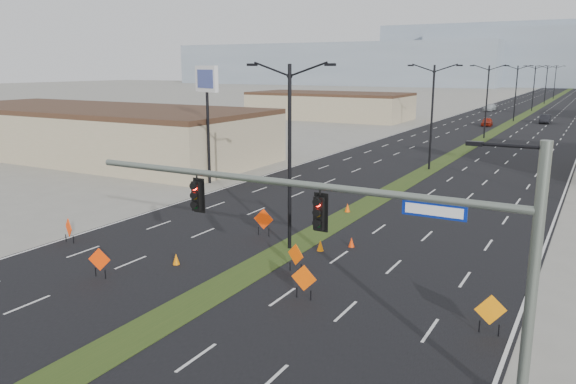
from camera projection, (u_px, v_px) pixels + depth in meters
The scene contains 29 objects.
ground at pixel (132, 338), 20.84m from camera, with size 600.00×600.00×0.00m, color gray.
road_surface at pixel (516, 120), 105.91m from camera, with size 25.00×400.00×0.02m, color black.
median_strip at pixel (516, 120), 105.91m from camera, with size 2.00×400.00×0.04m, color #284117.
building_sw_near at pixel (94, 134), 62.54m from camera, with size 40.00×16.00×5.00m, color tan.
building_sw_far at pixel (329, 107), 107.95m from camera, with size 30.00×14.00×4.50m, color tan.
mesa_west at pixel (336, 64), 313.97m from camera, with size 180.00×50.00×22.00m, color gray.
mesa_backdrop at pixel (518, 55), 303.90m from camera, with size 140.00×50.00×32.00m, color gray.
signal_mast at pixel (373, 234), 17.40m from camera, with size 16.30×0.60×8.00m.
streetlight_0 at pixel (290, 152), 29.86m from camera, with size 5.15×0.24×10.02m.
streetlight_1 at pixel (432, 114), 53.68m from camera, with size 5.15×0.24×10.02m.
streetlight_2 at pixel (487, 99), 77.50m from camera, with size 5.15×0.24×10.02m.
streetlight_3 at pixel (516, 92), 101.32m from camera, with size 5.15×0.24×10.02m.
streetlight_4 at pixel (534, 87), 125.14m from camera, with size 5.15×0.24×10.02m.
streetlight_5 at pixel (546, 83), 148.96m from camera, with size 5.15×0.24×10.02m.
streetlight_6 at pixel (555, 81), 172.78m from camera, with size 5.15×0.24×10.02m.
car_left at pixel (487, 122), 94.80m from camera, with size 1.66×4.14×1.41m, color maroon.
car_mid at pixel (545, 119), 99.16m from camera, with size 1.62×4.64×1.53m, color black.
car_far at pixel (490, 108), 127.13m from camera, with size 2.02×4.98×1.44m, color #B1B8BB.
construction_sign_0 at pixel (69, 229), 31.92m from camera, with size 1.01×0.47×1.44m.
construction_sign_1 at pixel (99, 261), 26.58m from camera, with size 1.07×0.41×1.49m.
construction_sign_2 at pixel (264, 220), 33.22m from camera, with size 1.23×0.23×1.65m.
construction_sign_3 at pixel (296, 256), 27.38m from camera, with size 1.03×0.39×1.43m.
construction_sign_4 at pixel (304, 279), 24.12m from camera, with size 1.17×0.13×1.56m.
construction_sign_5 at pixel (490, 311), 20.91m from camera, with size 1.11×0.54×1.60m.
cone_0 at pixel (176, 259), 28.48m from camera, with size 0.36×0.36×0.60m, color orange.
cone_1 at pixel (351, 242), 31.26m from camera, with size 0.34×0.34×0.57m, color #FC3905.
cone_2 at pixel (320, 246), 30.59m from camera, with size 0.38×0.38×0.63m, color orange.
cone_3 at pixel (347, 208), 38.69m from camera, with size 0.39×0.39×0.65m, color #F95105.
pole_sign_west at pixel (207, 88), 46.77m from camera, with size 3.11×1.61×9.93m.
Camera 1 is at (14.42, -13.85, 9.87)m, focal length 35.00 mm.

